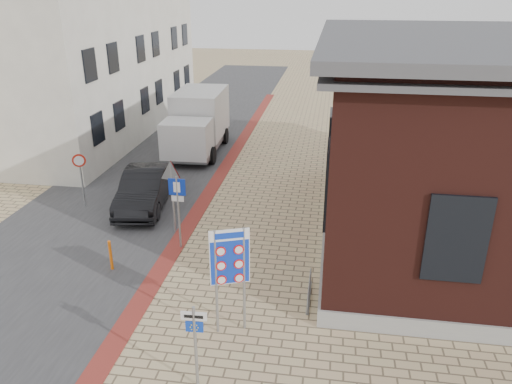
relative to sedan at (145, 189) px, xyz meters
The scene contains 15 objects.
ground 8.69m from the sedan, 61.21° to the right, with size 120.00×120.00×0.00m, color tan.
road_strip 7.56m from the sedan, 100.17° to the left, with size 7.00×60.00×0.02m, color #38383A.
curb_strip 3.33m from the sedan, 47.98° to the left, with size 0.60×40.00×0.02m, color maroon.
townhouse_near 8.81m from the sedan, 147.13° to the left, with size 7.40×6.40×8.30m.
townhouse_mid 13.02m from the sedan, 123.25° to the left, with size 7.40×6.40×9.10m.
townhouse_far 18.10m from the sedan, 112.58° to the left, with size 7.40×6.40×8.30m.
bike_rack 8.71m from the sedan, 38.32° to the right, with size 0.08×1.80×0.60m.
sedan is the anchor object (origin of this frame).
box_truck 7.30m from the sedan, 88.06° to the left, with size 2.67×5.96×3.08m.
border_sign 8.73m from the sedan, 55.23° to the right, with size 0.94×0.39×2.89m.
essen_sign 10.19m from the sedan, 63.32° to the right, with size 0.56×0.07×2.07m.
parking_sign 4.02m from the sedan, 52.51° to the right, with size 0.57×0.07×2.57m.
yield_sign 3.03m from the sedan, 47.79° to the right, with size 0.93×0.29×2.66m.
speed_sign 2.53m from the sedan, 169.87° to the right, with size 0.49×0.22×2.21m.
bollard 4.84m from the sedan, 82.03° to the right, with size 0.09×0.09×1.00m, color orange.
Camera 1 is at (3.00, -9.78, 8.23)m, focal length 35.00 mm.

